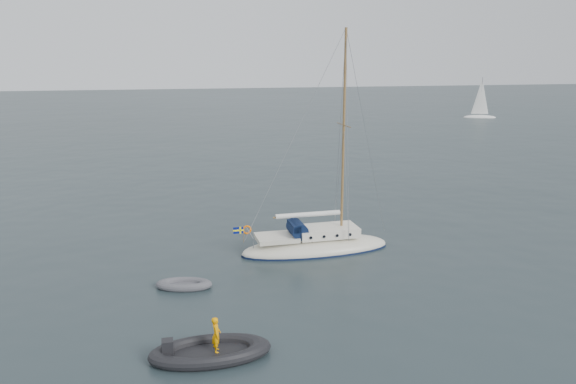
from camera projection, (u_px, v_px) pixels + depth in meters
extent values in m
plane|color=black|center=(310.00, 273.00, 27.33)|extent=(300.00, 300.00, 0.00)
ellipsoid|color=beige|center=(316.00, 248.00, 30.35)|extent=(8.13, 2.53, 1.36)
cube|color=#EEE9CF|center=(327.00, 231.00, 30.25)|extent=(3.25, 1.72, 0.50)
cube|color=beige|center=(276.00, 237.00, 29.72)|extent=(2.17, 1.72, 0.23)
cylinder|color=#0A1632|center=(297.00, 229.00, 29.86)|extent=(0.87, 1.49, 0.87)
cube|color=#0A1632|center=(294.00, 226.00, 29.78)|extent=(0.41, 1.49, 0.36)
cylinder|color=olive|center=(344.00, 136.00, 29.18)|extent=(0.14, 0.14, 10.84)
cylinder|color=olive|center=(344.00, 125.00, 29.05)|extent=(0.05, 1.99, 0.05)
cylinder|color=olive|center=(308.00, 215.00, 29.80)|extent=(3.79, 0.09, 0.09)
cylinder|color=silver|center=(308.00, 214.00, 29.79)|extent=(3.53, 0.25, 0.25)
cylinder|color=gray|center=(249.00, 232.00, 29.33)|extent=(0.04, 1.99, 0.04)
torus|color=#FF6900|center=(247.00, 229.00, 29.84)|extent=(0.49, 0.09, 0.49)
cylinder|color=olive|center=(243.00, 234.00, 29.29)|extent=(0.03, 0.03, 0.81)
cube|color=#05105F|center=(238.00, 229.00, 29.17)|extent=(0.54, 0.02, 0.34)
cube|color=#FFEA0F|center=(238.00, 229.00, 29.17)|extent=(0.56, 0.03, 0.08)
cube|color=#FFEA0F|center=(240.00, 229.00, 29.19)|extent=(0.08, 0.03, 0.36)
cylinder|color=black|center=(302.00, 228.00, 30.84)|extent=(0.16, 0.05, 0.16)
cylinder|color=black|center=(310.00, 238.00, 29.19)|extent=(0.16, 0.05, 0.16)
cylinder|color=black|center=(315.00, 227.00, 30.99)|extent=(0.16, 0.05, 0.16)
cylinder|color=black|center=(323.00, 237.00, 29.34)|extent=(0.16, 0.05, 0.16)
cylinder|color=black|center=(328.00, 226.00, 31.13)|extent=(0.16, 0.05, 0.16)
cylinder|color=black|center=(337.00, 236.00, 29.49)|extent=(0.16, 0.05, 0.16)
cylinder|color=black|center=(340.00, 225.00, 31.28)|extent=(0.16, 0.05, 0.16)
cylinder|color=black|center=(350.00, 235.00, 29.63)|extent=(0.16, 0.05, 0.16)
cube|color=#4F4E53|center=(184.00, 286.00, 25.54)|extent=(1.56, 0.64, 0.09)
cube|color=black|center=(210.00, 353.00, 19.68)|extent=(2.68, 1.12, 0.13)
cube|color=black|center=(168.00, 349.00, 19.31)|extent=(0.39, 0.39, 0.67)
imported|color=#F29601|center=(216.00, 335.00, 19.56)|extent=(0.34, 0.50, 1.30)
ellipsoid|color=silver|center=(479.00, 118.00, 93.17)|extent=(5.30, 1.77, 0.88)
cylinder|color=gray|center=(481.00, 96.00, 92.34)|extent=(0.09, 0.09, 6.18)
cone|color=silver|center=(481.00, 96.00, 92.33)|extent=(2.83, 2.83, 5.74)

